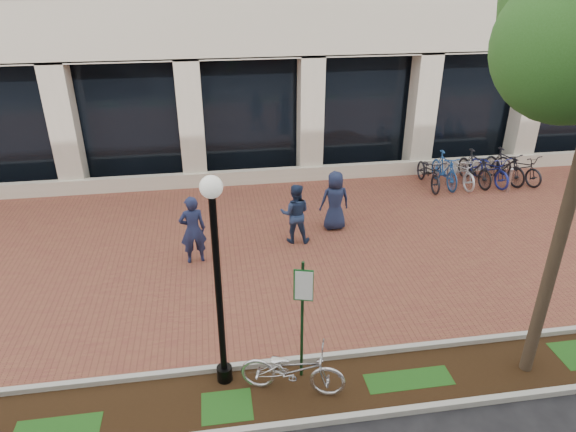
{
  "coord_description": "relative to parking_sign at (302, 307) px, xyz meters",
  "views": [
    {
      "loc": [
        -1.4,
        -11.94,
        6.88
      ],
      "look_at": [
        0.34,
        -0.8,
        1.29
      ],
      "focal_mm": 32.0,
      "sensor_mm": 36.0,
      "label": 1
    }
  ],
  "objects": [
    {
      "name": "ground",
      "position": [
        0.04,
        4.86,
        -1.56
      ],
      "size": [
        120.0,
        120.0,
        0.0
      ],
      "primitive_type": "plane",
      "color": "black",
      "rests_on": "ground"
    },
    {
      "name": "brick_plaza",
      "position": [
        0.04,
        4.86,
        -1.55
      ],
      "size": [
        40.0,
        9.0,
        0.01
      ],
      "primitive_type": "cube",
      "color": "brown",
      "rests_on": "ground"
    },
    {
      "name": "planting_strip",
      "position": [
        0.04,
        -0.39,
        -1.55
      ],
      "size": [
        40.0,
        1.5,
        0.01
      ],
      "primitive_type": "cube",
      "color": "black",
      "rests_on": "ground"
    },
    {
      "name": "curb_plaza_side",
      "position": [
        0.04,
        0.36,
        -1.5
      ],
      "size": [
        40.0,
        0.12,
        0.12
      ],
      "primitive_type": "cube",
      "color": "#ABABA1",
      "rests_on": "ground"
    },
    {
      "name": "curb_street_side",
      "position": [
        0.04,
        -1.14,
        -1.5
      ],
      "size": [
        40.0,
        0.12,
        0.12
      ],
      "primitive_type": "cube",
      "color": "#ABABA1",
      "rests_on": "ground"
    },
    {
      "name": "parking_sign",
      "position": [
        0.0,
        0.0,
        0.0
      ],
      "size": [
        0.34,
        0.07,
        2.45
      ],
      "rotation": [
        0.0,
        0.0,
        -0.28
      ],
      "color": "#153A1A",
      "rests_on": "ground"
    },
    {
      "name": "lamppost",
      "position": [
        -1.41,
        0.11,
        0.72
      ],
      "size": [
        0.36,
        0.36,
        4.03
      ],
      "color": "black",
      "rests_on": "ground"
    },
    {
      "name": "locked_bicycle",
      "position": [
        -0.22,
        -0.33,
        -1.07
      ],
      "size": [
        1.98,
        1.19,
        0.98
      ],
      "primitive_type": "imported",
      "rotation": [
        0.0,
        0.0,
        1.26
      ],
      "color": "silver",
      "rests_on": "ground"
    },
    {
      "name": "pedestrian_left",
      "position": [
        -1.96,
        4.43,
        -0.65
      ],
      "size": [
        0.72,
        0.53,
        1.81
      ],
      "primitive_type": "imported",
      "rotation": [
        0.0,
        0.0,
        3.3
      ],
      "color": "#1D254A",
      "rests_on": "ground"
    },
    {
      "name": "pedestrian_mid",
      "position": [
        0.74,
        5.09,
        -0.72
      ],
      "size": [
        0.92,
        0.77,
        1.67
      ],
      "primitive_type": "imported",
      "rotation": [
        0.0,
        0.0,
        2.95
      ],
      "color": "navy",
      "rests_on": "ground"
    },
    {
      "name": "pedestrian_right",
      "position": [
        1.97,
        5.67,
        -0.7
      ],
      "size": [
        0.88,
        0.61,
        1.73
      ],
      "primitive_type": "imported",
      "rotation": [
        0.0,
        0.0,
        3.21
      ],
      "color": "#1A2343",
      "rests_on": "ground"
    },
    {
      "name": "bollard",
      "position": [
        8.29,
        7.27,
        -1.11
      ],
      "size": [
        0.12,
        0.12,
        0.87
      ],
      "color": "#ADADB1",
      "rests_on": "ground"
    },
    {
      "name": "bike_rack_cluster",
      "position": [
        7.51,
        8.17,
        -1.02
      ],
      "size": [
        4.28,
        2.09,
        1.15
      ],
      "rotation": [
        0.0,
        0.0,
        0.08
      ],
      "color": "black",
      "rests_on": "ground"
    }
  ]
}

